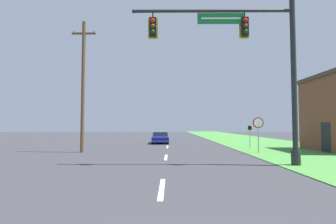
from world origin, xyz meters
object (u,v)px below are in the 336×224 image
object	(u,v)px
signal_mast	(256,60)
utility_pole_near	(83,84)
car_ahead	(160,138)
stop_sign	(258,127)
route_sign_post	(250,131)

from	to	relation	value
signal_mast	utility_pole_near	distance (m)	12.49
signal_mast	car_ahead	size ratio (longest dim) A/B	1.96
stop_sign	route_sign_post	xyz separation A→B (m)	(0.61, 3.99, -0.34)
signal_mast	stop_sign	bearing A→B (deg)	70.92
route_sign_post	utility_pole_near	bearing A→B (deg)	-166.76
signal_mast	utility_pole_near	size ratio (longest dim) A/B	0.88
signal_mast	stop_sign	world-z (taller)	signal_mast
signal_mast	utility_pole_near	bearing A→B (deg)	149.42
car_ahead	utility_pole_near	size ratio (longest dim) A/B	0.45
stop_sign	utility_pole_near	distance (m)	13.07
car_ahead	stop_sign	distance (m)	13.09
car_ahead	utility_pole_near	xyz separation A→B (m)	(-5.38, -9.94, 4.44)
stop_sign	car_ahead	bearing A→B (deg)	123.94
car_ahead	stop_sign	size ratio (longest dim) A/B	1.75
utility_pole_near	route_sign_post	bearing A→B (deg)	13.24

